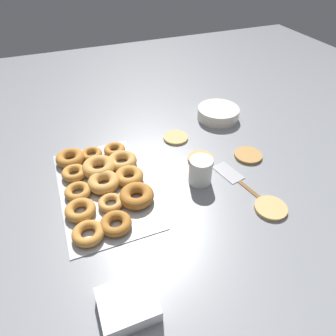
{
  "coord_description": "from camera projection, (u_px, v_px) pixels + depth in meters",
  "views": [
    {
      "loc": [
        0.72,
        -0.39,
        0.71
      ],
      "look_at": [
        -0.02,
        -0.1,
        0.04
      ],
      "focal_mm": 32.0,
      "sensor_mm": 36.0,
      "label": 1
    }
  ],
  "objects": [
    {
      "name": "pancake_0",
      "position": [
        271.0,
        208.0,
        0.94
      ],
      "size": [
        0.1,
        0.1,
        0.01
      ],
      "primitive_type": "cylinder",
      "color": "tan",
      "rests_on": "ground_plane"
    },
    {
      "name": "batter_bowl",
      "position": [
        218.0,
        113.0,
        1.36
      ],
      "size": [
        0.19,
        0.19,
        0.05
      ],
      "color": "silver",
      "rests_on": "ground_plane"
    },
    {
      "name": "donut_tray",
      "position": [
        103.0,
        182.0,
        1.02
      ],
      "size": [
        0.49,
        0.29,
        0.05
      ],
      "color": "#ADAFB5",
      "rests_on": "ground_plane"
    },
    {
      "name": "ground_plane",
      "position": [
        196.0,
        174.0,
        1.08
      ],
      "size": [
        3.0,
        3.0,
        0.0
      ],
      "primitive_type": "plane",
      "color": "gray"
    },
    {
      "name": "spatula",
      "position": [
        233.0,
        176.0,
        1.06
      ],
      "size": [
        0.25,
        0.09,
        0.01
      ],
      "rotation": [
        0.0,
        0.0,
        3.36
      ],
      "color": "brown",
      "rests_on": "ground_plane"
    },
    {
      "name": "paper_cup",
      "position": [
        200.0,
        171.0,
        1.02
      ],
      "size": [
        0.08,
        0.08,
        0.1
      ],
      "color": "white",
      "rests_on": "ground_plane"
    },
    {
      "name": "container_stack",
      "position": [
        128.0,
        304.0,
        0.69
      ],
      "size": [
        0.11,
        0.13,
        0.04
      ],
      "color": "white",
      "rests_on": "ground_plane"
    },
    {
      "name": "pancake_2",
      "position": [
        248.0,
        155.0,
        1.15
      ],
      "size": [
        0.11,
        0.11,
        0.01
      ],
      "primitive_type": "cylinder",
      "color": "#B27F42",
      "rests_on": "ground_plane"
    },
    {
      "name": "pancake_3",
      "position": [
        201.0,
        159.0,
        1.13
      ],
      "size": [
        0.1,
        0.1,
        0.02
      ],
      "primitive_type": "cylinder",
      "color": "tan",
      "rests_on": "ground_plane"
    },
    {
      "name": "pancake_1",
      "position": [
        176.0,
        138.0,
        1.25
      ],
      "size": [
        0.1,
        0.1,
        0.01
      ],
      "primitive_type": "cylinder",
      "color": "tan",
      "rests_on": "ground_plane"
    }
  ]
}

